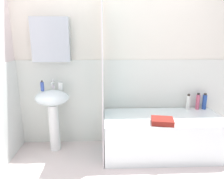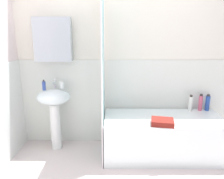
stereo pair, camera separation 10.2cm
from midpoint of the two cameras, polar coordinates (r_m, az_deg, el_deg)
The scene contains 11 objects.
wall_back_tiled at distance 2.85m, azimuth 5.22°, elevation 6.97°, with size 3.60×0.18×2.40m.
sink at distance 2.83m, azimuth -14.71°, elevation -4.44°, with size 0.44×0.34×0.84m.
faucet at distance 2.83m, azimuth -14.65°, elevation 1.56°, with size 0.03×0.12×0.12m.
soap_dispenser at distance 2.76m, azimuth -17.33°, elevation 1.04°, with size 0.04×0.04×0.14m.
toothbrush_cup at distance 2.77m, azimuth -12.66°, elevation 1.13°, with size 0.06×0.06×0.09m, color silver.
bathtub at distance 2.82m, azimuth 14.96°, elevation -12.30°, with size 1.51×0.67×0.51m, color white.
shower_curtain at distance 2.49m, azimuth -1.32°, elevation 2.78°, with size 0.01×0.67×2.00m.
shampoo_bottle at distance 3.15m, azimuth 25.79°, elevation -3.35°, with size 0.06×0.06×0.23m.
body_wash_bottle at distance 3.10m, azimuth 24.19°, elevation -3.37°, with size 0.05×0.05×0.23m.
conditioner_bottle at distance 3.04m, azimuth 21.81°, elevation -3.58°, with size 0.05×0.05×0.23m.
towel_folded at distance 2.50m, azimuth 14.95°, elevation -8.68°, with size 0.25×0.20×0.06m, color maroon.
Camera 2 is at (-0.25, -1.56, 1.49)m, focal length 33.01 mm.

